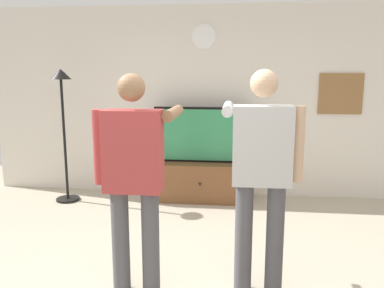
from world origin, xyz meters
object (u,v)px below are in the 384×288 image
(tv_stand, at_px, (201,181))
(television, at_px, (202,135))
(wall_clock, at_px, (204,37))
(framed_picture, at_px, (340,94))
(person_standing_nearer_couch, at_px, (261,169))
(floor_lamp, at_px, (63,108))
(person_standing_nearer_lamp, at_px, (134,172))

(tv_stand, xyz_separation_m, television, (0.00, 0.05, 0.65))
(wall_clock, distance_m, framed_picture, 2.04)
(television, relative_size, person_standing_nearer_couch, 0.75)
(framed_picture, distance_m, person_standing_nearer_couch, 2.89)
(tv_stand, height_order, person_standing_nearer_couch, person_standing_nearer_couch)
(floor_lamp, height_order, person_standing_nearer_lamp, floor_lamp)
(framed_picture, distance_m, person_standing_nearer_lamp, 3.51)
(person_standing_nearer_lamp, bearing_deg, floor_lamp, 125.75)
(television, xyz_separation_m, person_standing_nearer_couch, (0.66, -2.32, 0.11))
(tv_stand, height_order, floor_lamp, floor_lamp)
(framed_picture, bearing_deg, person_standing_nearer_couch, -115.49)
(person_standing_nearer_lamp, relative_size, person_standing_nearer_couch, 0.98)
(television, height_order, floor_lamp, floor_lamp)
(tv_stand, relative_size, floor_lamp, 0.66)
(wall_clock, height_order, person_standing_nearer_lamp, wall_clock)
(wall_clock, distance_m, person_standing_nearer_lamp, 2.98)
(television, distance_m, person_standing_nearer_couch, 2.42)
(floor_lamp, bearing_deg, wall_clock, 16.14)
(person_standing_nearer_lamp, height_order, person_standing_nearer_couch, person_standing_nearer_couch)
(television, bearing_deg, wall_clock, 90.00)
(framed_picture, xyz_separation_m, floor_lamp, (-3.75, -0.54, -0.18))
(framed_picture, height_order, person_standing_nearer_lamp, framed_picture)
(tv_stand, bearing_deg, framed_picture, 8.89)
(floor_lamp, relative_size, person_standing_nearer_couch, 1.02)
(floor_lamp, bearing_deg, framed_picture, 8.26)
(tv_stand, relative_size, framed_picture, 2.03)
(person_standing_nearer_lamp, bearing_deg, person_standing_nearer_couch, 6.79)
(television, distance_m, wall_clock, 1.36)
(wall_clock, xyz_separation_m, floor_lamp, (-1.86, -0.54, -0.96))
(tv_stand, bearing_deg, television, 90.00)
(floor_lamp, xyz_separation_m, person_standing_nearer_couch, (2.52, -2.03, -0.28))
(floor_lamp, bearing_deg, tv_stand, 7.62)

